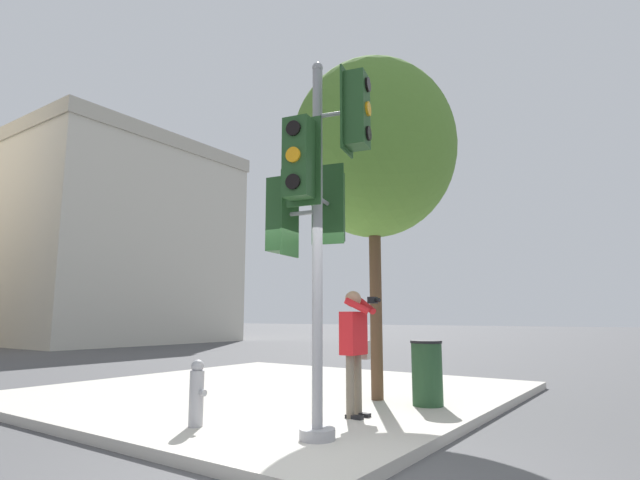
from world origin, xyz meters
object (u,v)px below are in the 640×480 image
traffic_signal_pole (317,195)px  person_photographer (355,340)px  fire_hydrant (197,393)px  street_tree (373,149)px  trash_bin (427,373)px

traffic_signal_pole → person_photographer: 2.20m
fire_hydrant → street_tree: bearing=-15.8°
street_tree → trash_bin: size_ratio=6.01×
person_photographer → street_tree: bearing=17.2°
traffic_signal_pole → trash_bin: traffic_signal_pole is taller
street_tree → fire_hydrant: size_ratio=7.26×
person_photographer → traffic_signal_pole: bearing=-167.6°
person_photographer → fire_hydrant: person_photographer is taller
traffic_signal_pole → fire_hydrant: size_ratio=5.51×
person_photographer → fire_hydrant: bearing=141.4°
person_photographer → street_tree: size_ratio=0.29×
person_photographer → street_tree: 3.57m
person_photographer → fire_hydrant: (-1.64, 1.31, -0.62)m
street_tree → trash_bin: bearing=-92.7°
traffic_signal_pole → trash_bin: (2.69, -0.16, -2.28)m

